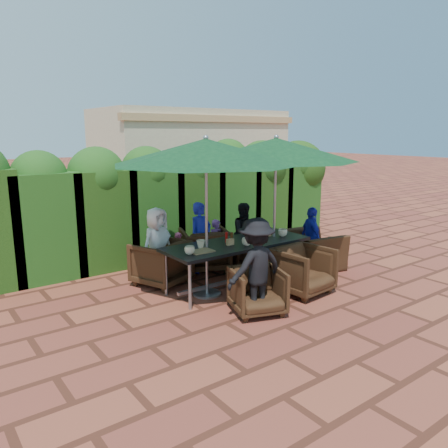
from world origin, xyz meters
TOP-DOWN VIEW (x-y plane):
  - ground at (0.00, 0.00)m, footprint 80.00×80.00m
  - dining_table at (-0.11, -0.08)m, footprint 2.47×0.90m
  - umbrella_left at (-0.72, -0.10)m, footprint 2.83×2.83m
  - umbrella_right at (0.65, -0.12)m, footprint 2.70×2.70m
  - chair_far_left at (-1.06, 0.77)m, footprint 1.01×0.99m
  - chair_far_mid at (-0.04, 0.97)m, footprint 1.05×1.02m
  - chair_far_right at (0.72, 0.86)m, footprint 0.71×0.67m
  - chair_near_left at (-0.55, -1.10)m, footprint 0.86×0.84m
  - chair_near_right at (0.54, -0.92)m, footprint 0.85×0.80m
  - chair_end_right at (1.68, -0.09)m, footprint 0.86×1.14m
  - adult_far_left at (-1.03, 0.93)m, footprint 0.71×0.53m
  - adult_far_mid at (-0.16, 0.93)m, footprint 0.51×0.44m
  - adult_far_right at (0.80, 0.84)m, footprint 0.60×0.41m
  - adult_near_left at (-0.60, -1.11)m, footprint 0.89×0.43m
  - adult_end_right at (1.66, -0.07)m, footprint 0.55×0.75m
  - child_left at (-0.56, 1.02)m, footprint 0.34×0.31m
  - child_right at (0.27, 1.02)m, footprint 0.37×0.32m
  - pedestrian_a at (1.61, 4.21)m, footprint 1.86×1.24m
  - pedestrian_b at (2.65, 4.40)m, footprint 0.94×0.73m
  - pedestrian_c at (3.45, 4.17)m, footprint 1.24×1.00m
  - cup_a at (-1.11, -0.22)m, footprint 0.15×0.15m
  - cup_b at (-0.79, -0.03)m, footprint 0.14×0.14m
  - cup_c at (-0.12, -0.32)m, footprint 0.15×0.15m
  - cup_d at (0.38, 0.05)m, footprint 0.14×0.14m
  - cup_e at (0.78, -0.21)m, footprint 0.16×0.16m
  - ketchup_bottle at (-0.25, 0.03)m, footprint 0.04×0.04m
  - sauce_bottle at (-0.19, -0.04)m, footprint 0.04×0.04m
  - serving_tray at (-0.90, -0.21)m, footprint 0.35×0.25m
  - number_block_left at (-0.31, -0.15)m, footprint 0.12×0.06m
  - number_block_right at (0.57, -0.06)m, footprint 0.12×0.06m
  - hedge_wall at (-0.16, 2.32)m, footprint 9.10×1.60m
  - building at (3.50, 6.99)m, footprint 6.20×3.08m

SIDE VIEW (x-z plane):
  - ground at x=0.00m, z-range 0.00..0.00m
  - chair_near_left at x=-0.55m, z-range 0.00..0.71m
  - chair_far_right at x=0.72m, z-range 0.00..0.72m
  - child_left at x=-0.56m, z-range 0.00..0.77m
  - chair_near_right at x=0.54m, z-range 0.00..0.81m
  - chair_far_left at x=-1.06m, z-range 0.00..0.82m
  - chair_far_mid at x=-0.04m, z-range 0.00..0.85m
  - chair_end_right at x=1.68m, z-range 0.00..0.90m
  - child_right at x=0.27m, z-range 0.00..0.90m
  - adult_end_right at x=1.66m, z-range 0.00..1.14m
  - adult_far_right at x=0.80m, z-range 0.00..1.19m
  - adult_far_left at x=-1.03m, z-range 0.00..1.28m
  - adult_far_mid at x=-0.16m, z-range 0.00..1.28m
  - dining_table at x=-0.11m, z-range 0.30..1.05m
  - adult_near_left at x=-0.60m, z-range 0.00..1.37m
  - serving_tray at x=-0.90m, z-range 0.75..0.77m
  - number_block_left at x=-0.31m, z-range 0.75..0.85m
  - number_block_right at x=0.57m, z-range 0.75..0.85m
  - cup_a at x=-1.11m, z-range 0.75..0.87m
  - cup_c at x=-0.12m, z-range 0.75..0.87m
  - cup_e at x=0.78m, z-range 0.75..0.88m
  - cup_b at x=-0.79m, z-range 0.75..0.88m
  - cup_d at x=0.38m, z-range 0.75..0.88m
  - ketchup_bottle at x=-0.25m, z-range 0.75..0.92m
  - sauce_bottle at x=-0.19m, z-range 0.75..0.92m
  - pedestrian_b at x=2.65m, z-range 0.00..1.72m
  - pedestrian_c at x=3.45m, z-range 0.00..1.76m
  - pedestrian_a at x=1.61m, z-range 0.00..1.87m
  - hedge_wall at x=-0.16m, z-range 0.10..2.52m
  - building at x=3.50m, z-range 0.01..3.21m
  - umbrella_right at x=0.65m, z-range 0.98..3.44m
  - umbrella_left at x=-0.72m, z-range 0.98..3.44m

